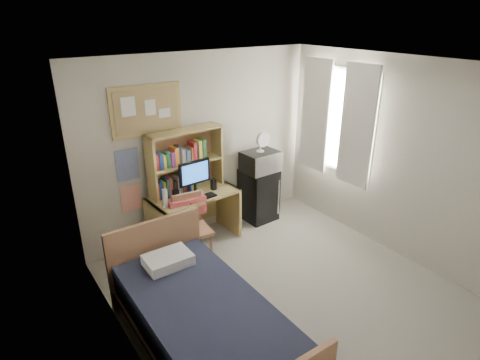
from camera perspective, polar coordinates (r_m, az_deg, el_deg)
floor at (r=4.87m, az=7.99°, el=-16.61°), size 3.60×4.20×0.02m
ceiling at (r=3.80m, az=10.21°, el=15.43°), size 3.60×4.20×0.02m
wall_back at (r=5.75m, az=-5.48°, el=4.87°), size 3.60×0.04×2.60m
wall_left at (r=3.33m, az=-14.70°, el=-10.16°), size 0.04×4.20×2.60m
wall_right at (r=5.49m, az=22.84°, el=2.24°), size 0.04×4.20×2.60m
window_unit at (r=6.05m, az=13.57°, el=8.22°), size 0.10×1.40×1.70m
curtain_left at (r=5.78m, az=16.29°, el=7.25°), size 0.04×0.55×1.70m
curtain_right at (r=6.29m, az=10.68°, el=9.02°), size 0.04×0.55×1.70m
bulletin_board at (r=5.25m, az=-13.17°, el=9.66°), size 0.94×0.03×0.64m
poster_wave at (r=5.34m, az=-15.72°, el=2.08°), size 0.30×0.01×0.42m
poster_japan at (r=5.52m, az=-15.20°, el=-2.48°), size 0.28×0.01×0.36m
desk at (r=5.70m, az=-6.50°, el=-5.42°), size 1.26×0.69×0.76m
desk_chair at (r=5.26m, az=-6.62°, el=-7.07°), size 0.51×0.51×0.91m
mini_fridge at (r=6.30m, az=2.66°, el=-2.07°), size 0.50×0.50×0.82m
bed at (r=4.07m, az=-5.05°, el=-20.29°), size 1.08×2.15×0.59m
hutch at (r=5.48m, az=-7.72°, el=2.71°), size 1.08×0.34×0.87m
monitor at (r=5.38m, az=-6.45°, el=0.19°), size 0.46×0.07×0.49m
keyboard at (r=5.37m, az=-5.53°, el=-2.55°), size 0.44×0.17×0.02m
speaker_left at (r=5.31m, az=-9.10°, el=-2.20°), size 0.07×0.07×0.16m
speaker_right at (r=5.60m, az=-3.79°, el=-0.63°), size 0.07×0.07×0.15m
water_bottle at (r=5.19m, az=-10.62°, el=-2.52°), size 0.07×0.07×0.23m
hoodie at (r=5.30m, az=-7.55°, el=-3.74°), size 0.52×0.21×0.24m
microwave at (r=6.07m, az=2.88°, el=2.68°), size 0.54×0.42×0.31m
desk_fan at (r=5.97m, az=2.93°, el=5.34°), size 0.24×0.24×0.28m
pillow at (r=4.38m, az=-10.19°, el=-11.12°), size 0.48×0.34×0.12m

